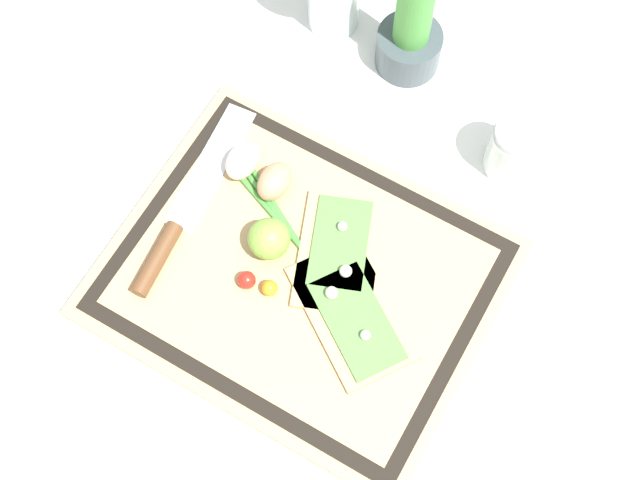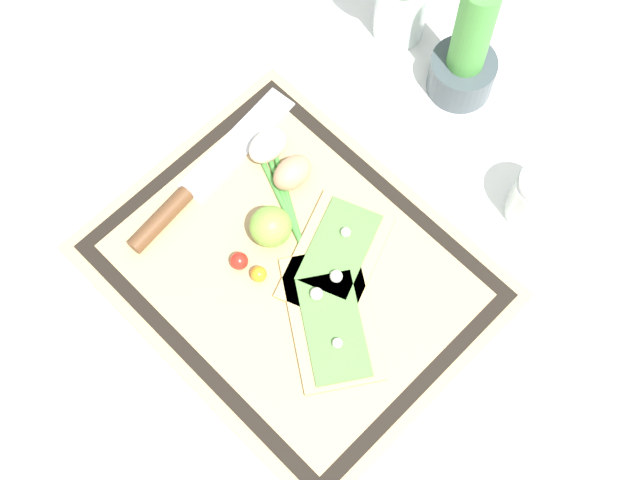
{
  "view_description": "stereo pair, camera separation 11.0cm",
  "coord_description": "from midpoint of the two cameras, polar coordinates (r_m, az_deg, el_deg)",
  "views": [
    {
      "loc": [
        0.21,
        -0.32,
        1.06
      ],
      "look_at": [
        0.0,
        0.05,
        0.04
      ],
      "focal_mm": 50.0,
      "sensor_mm": 36.0,
      "label": 1
    },
    {
      "loc": [
        0.3,
        -0.25,
        1.06
      ],
      "look_at": [
        0.0,
        0.05,
        0.04
      ],
      "focal_mm": 50.0,
      "sensor_mm": 36.0,
      "label": 2
    }
  ],
  "objects": [
    {
      "name": "cherry_tomato_yellow",
      "position": [
        1.09,
        -6.13,
        -3.44
      ],
      "size": [
        0.02,
        0.02,
        0.02
      ],
      "primitive_type": "sphere",
      "color": "orange",
      "rests_on": "cutting_board"
    },
    {
      "name": "herb_pot",
      "position": [
        1.21,
        3.24,
        13.0
      ],
      "size": [
        0.09,
        0.09,
        0.21
      ],
      "color": "#3D474C",
      "rests_on": "ground_plane"
    },
    {
      "name": "pizza_slice_far",
      "position": [
        1.11,
        -1.58,
        -1.02
      ],
      "size": [
        0.15,
        0.18,
        0.02
      ],
      "color": "tan",
      "rests_on": "cutting_board"
    },
    {
      "name": "scallion_bunch",
      "position": [
        1.12,
        -4.06,
        -0.77
      ],
      "size": [
        0.28,
        0.15,
        0.01
      ],
      "color": "#47933D",
      "rests_on": "cutting_board"
    },
    {
      "name": "sauce_jar",
      "position": [
        1.17,
        9.75,
        5.34
      ],
      "size": [
        0.07,
        0.07,
        0.09
      ],
      "color": "silver",
      "rests_on": "ground_plane"
    },
    {
      "name": "pizza_slice_near",
      "position": [
        1.08,
        -0.8,
        -5.16
      ],
      "size": [
        0.2,
        0.18,
        0.02
      ],
      "color": "tan",
      "rests_on": "cutting_board"
    },
    {
      "name": "ground_plane",
      "position": [
        1.12,
        -3.99,
        -2.97
      ],
      "size": [
        6.0,
        6.0,
        0.0
      ],
      "primitive_type": "plane",
      "color": "white"
    },
    {
      "name": "cherry_tomato_red",
      "position": [
        1.1,
        -7.57,
        -2.91
      ],
      "size": [
        0.02,
        0.02,
        0.02
      ],
      "primitive_type": "sphere",
      "color": "red",
      "rests_on": "cutting_board"
    },
    {
      "name": "egg_brown",
      "position": [
        1.14,
        -5.71,
        3.42
      ],
      "size": [
        0.04,
        0.06,
        0.04
      ],
      "primitive_type": "ellipsoid",
      "color": "tan",
      "rests_on": "cutting_board"
    },
    {
      "name": "egg_pink",
      "position": [
        1.16,
        -7.7,
        4.73
      ],
      "size": [
        0.04,
        0.06,
        0.04
      ],
      "primitive_type": "ellipsoid",
      "color": "beige",
      "rests_on": "cutting_board"
    },
    {
      "name": "cutting_board",
      "position": [
        1.12,
        -4.02,
        -2.81
      ],
      "size": [
        0.47,
        0.38,
        0.02
      ],
      "color": "tan",
      "rests_on": "ground_plane"
    },
    {
      "name": "knife",
      "position": [
        1.14,
        -12.0,
        0.4
      ],
      "size": [
        0.06,
        0.29,
        0.02
      ],
      "color": "silver",
      "rests_on": "cutting_board"
    },
    {
      "name": "lime",
      "position": [
        1.1,
        -6.13,
        -0.27
      ],
      "size": [
        0.05,
        0.05,
        0.05
      ],
      "primitive_type": "sphere",
      "color": "#7FB742",
      "rests_on": "cutting_board"
    }
  ]
}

